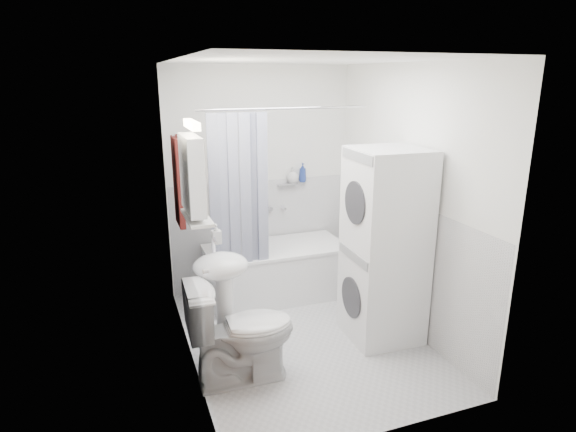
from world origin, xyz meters
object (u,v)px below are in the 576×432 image
object	(u,v)px
sink	(222,283)
washer_dryer	(384,246)
bathtub	(276,269)
toilet	(241,332)

from	to	relation	value
sink	washer_dryer	xyz separation A→B (m)	(1.43, -0.06, 0.15)
bathtub	toilet	world-z (taller)	toilet
sink	toilet	bearing A→B (deg)	-74.76
washer_dryer	toilet	world-z (taller)	washer_dryer
toilet	washer_dryer	bearing A→B (deg)	-78.89
washer_dryer	toilet	bearing A→B (deg)	-168.79
bathtub	toilet	distance (m)	1.50
sink	washer_dryer	bearing A→B (deg)	-2.39
bathtub	washer_dryer	size ratio (longest dim) A/B	0.86
bathtub	sink	distance (m)	1.37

